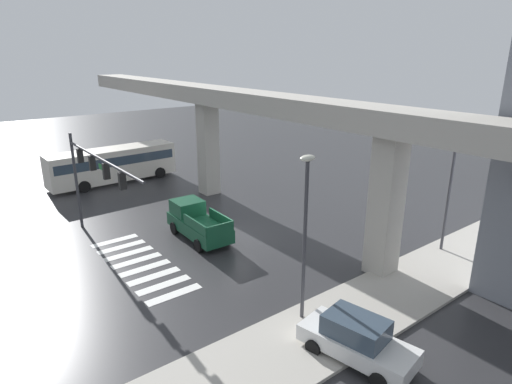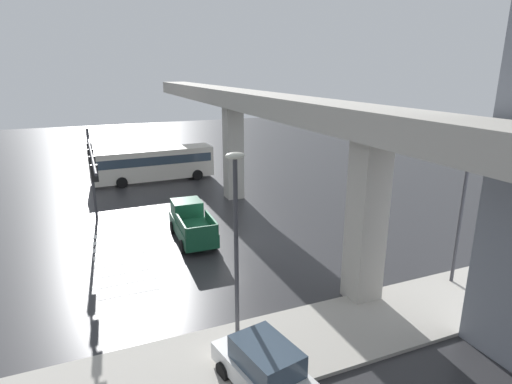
# 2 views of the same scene
# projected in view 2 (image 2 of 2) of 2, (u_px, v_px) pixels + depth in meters

# --- Properties ---
(ground_plane) EXTENTS (120.00, 120.00, 0.00)m
(ground_plane) POSITION_uv_depth(u_px,v_px,m) (225.00, 242.00, 25.01)
(ground_plane) COLOR #2D2D30
(crosswalk_stripes) EXTENTS (8.25, 2.80, 0.01)m
(crosswalk_stripes) POSITION_uv_depth(u_px,v_px,m) (121.00, 259.00, 22.80)
(crosswalk_stripes) COLOR silver
(crosswalk_stripes) RESTS_ON ground
(elevated_overpass) EXTENTS (57.89, 2.55, 8.44)m
(elevated_overpass) POSITION_uv_depth(u_px,v_px,m) (281.00, 115.00, 24.28)
(elevated_overpass) COLOR #ADA89E
(elevated_overpass) RESTS_ON ground
(sidewalk_east) EXTENTS (4.00, 36.00, 0.15)m
(sidewalk_east) POSITION_uv_depth(u_px,v_px,m) (355.00, 326.00, 16.72)
(sidewalk_east) COLOR #ADA89E
(sidewalk_east) RESTS_ON ground
(pickup_truck) EXTENTS (5.16, 2.20, 2.08)m
(pickup_truck) POSITION_uv_depth(u_px,v_px,m) (191.00, 223.00, 25.27)
(pickup_truck) COLOR #14472D
(pickup_truck) RESTS_ON ground
(city_bus) EXTENTS (3.00, 10.86, 2.99)m
(city_bus) POSITION_uv_depth(u_px,v_px,m) (153.00, 163.00, 38.11)
(city_bus) COLOR beige
(city_bus) RESTS_ON ground
(sedan_white) EXTENTS (4.56, 2.56, 1.72)m
(sedan_white) POSITION_uv_depth(u_px,v_px,m) (267.00, 370.00, 13.15)
(sedan_white) COLOR silver
(sedan_white) RESTS_ON ground
(traffic_signal_mast) EXTENTS (10.89, 0.32, 6.20)m
(traffic_signal_mast) POSITION_uv_depth(u_px,v_px,m) (92.00, 163.00, 24.38)
(traffic_signal_mast) COLOR #38383D
(traffic_signal_mast) RESTS_ON ground
(street_lamp_near_corner) EXTENTS (0.44, 0.70, 7.24)m
(street_lamp_near_corner) POSITION_uv_depth(u_px,v_px,m) (236.00, 227.00, 14.83)
(street_lamp_near_corner) COLOR #38383D
(street_lamp_near_corner) RESTS_ON ground
(street_lamp_mid_block) EXTENTS (0.44, 0.70, 7.24)m
(street_lamp_mid_block) POSITION_uv_depth(u_px,v_px,m) (464.00, 193.00, 18.89)
(street_lamp_mid_block) COLOR #38383D
(street_lamp_mid_block) RESTS_ON ground
(fire_hydrant) EXTENTS (0.24, 0.24, 0.85)m
(fire_hydrant) POSITION_uv_depth(u_px,v_px,m) (354.00, 294.00, 18.44)
(fire_hydrant) COLOR red
(fire_hydrant) RESTS_ON ground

